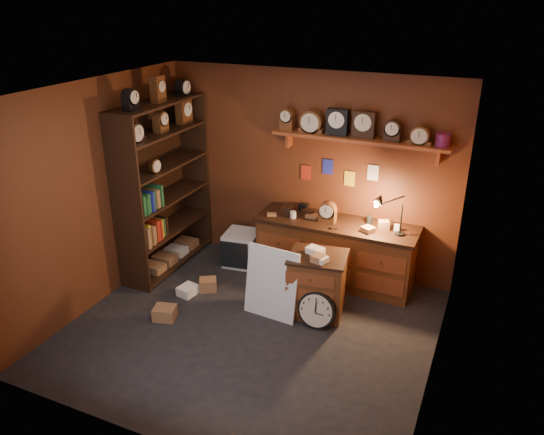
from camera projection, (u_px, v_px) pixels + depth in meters
The scene contains 11 objects.
floor at pixel (251, 329), 6.10m from camera, with size 4.00×4.00×0.00m, color black.
room_shell at pixel (256, 187), 5.49m from camera, with size 4.02×3.62×2.71m.
shelving_unit at pixel (161, 180), 7.10m from camera, with size 0.47×1.60×2.58m.
workbench at pixel (335, 248), 6.95m from camera, with size 2.09×0.66×1.36m.
low_cabinet at pixel (317, 282), 6.28m from camera, with size 0.75×0.66×0.85m.
big_round_clock at pixel (317, 310), 6.08m from camera, with size 0.45×0.15×0.45m.
white_panel at pixel (271, 314), 6.39m from camera, with size 0.66×0.03×0.88m, color silver.
mini_fridge at pixel (242, 248), 7.48m from camera, with size 0.52×0.54×0.48m.
floor_box_a at pixel (165, 313), 6.27m from camera, with size 0.25×0.21×0.16m, color #976841.
floor_box_b at pixel (188, 290), 6.78m from camera, with size 0.20×0.24×0.12m, color white.
floor_box_c at pixel (208, 285), 6.87m from camera, with size 0.22×0.18×0.16m, color #976841.
Camera 1 is at (2.30, -4.55, 3.60)m, focal length 35.00 mm.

